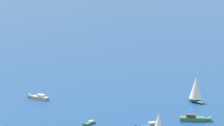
# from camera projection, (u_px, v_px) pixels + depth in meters

# --- Properties ---
(motorboat_trailing) EXTENTS (5.93, 9.26, 2.64)m
(motorboat_trailing) POSITION_uv_depth(u_px,v_px,m) (37.00, 97.00, 179.54)
(motorboat_trailing) COLOR #9E9993
(motorboat_trailing) RESTS_ON ground_plane
(motorboat_ahead) EXTENTS (9.54, 8.64, 2.98)m
(motorboat_ahead) POSITION_uv_depth(u_px,v_px,m) (197.00, 119.00, 152.19)
(motorboat_ahead) COLOR #33704C
(motorboat_ahead) RESTS_ON ground_plane
(motorboat_outer_ring_b) EXTENTS (5.22, 2.39, 1.47)m
(motorboat_outer_ring_b) POSITION_uv_depth(u_px,v_px,m) (89.00, 124.00, 148.36)
(motorboat_outer_ring_b) COLOR #33704C
(motorboat_outer_ring_b) RESTS_ON ground_plane
(sailboat_outer_ring_f) EXTENTS (5.17, 8.70, 10.95)m
(sailboat_outer_ring_f) POSITION_uv_depth(u_px,v_px,m) (196.00, 89.00, 174.52)
(sailboat_outer_ring_f) COLOR #33704C
(sailboat_outer_ring_f) RESTS_ON ground_plane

